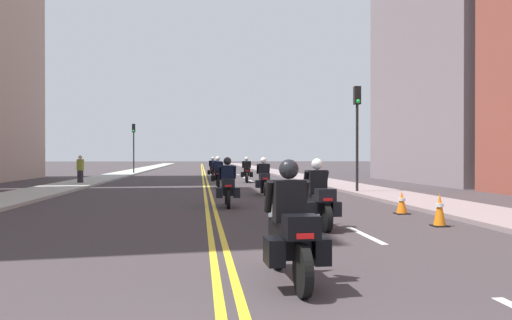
{
  "coord_description": "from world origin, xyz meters",
  "views": [
    {
      "loc": [
        -0.33,
        -2.37,
        1.64
      ],
      "look_at": [
        1.98,
        18.82,
        1.5
      ],
      "focal_mm": 35.93,
      "sensor_mm": 36.0,
      "label": 1
    }
  ],
  "objects_px": {
    "motorcycle_3": "(264,179)",
    "pedestrian_0": "(80,169)",
    "motorcycle_6": "(213,170)",
    "traffic_light_near": "(357,120)",
    "motorcycle_4": "(218,175)",
    "motorcycle_0": "(291,233)",
    "motorcycle_5": "(247,172)",
    "motorcycle_2": "(228,186)",
    "traffic_cone_2": "(402,203)",
    "motorcycle_1": "(318,200)",
    "traffic_cone_0": "(440,210)",
    "traffic_light_far": "(134,140)"
  },
  "relations": [
    {
      "from": "motorcycle_3",
      "to": "pedestrian_0",
      "type": "height_order",
      "value": "pedestrian_0"
    },
    {
      "from": "motorcycle_6",
      "to": "traffic_light_near",
      "type": "relative_size",
      "value": 0.47
    },
    {
      "from": "pedestrian_0",
      "to": "traffic_light_near",
      "type": "bearing_deg",
      "value": 178.14
    },
    {
      "from": "motorcycle_4",
      "to": "motorcycle_6",
      "type": "height_order",
      "value": "motorcycle_4"
    },
    {
      "from": "motorcycle_0",
      "to": "motorcycle_5",
      "type": "relative_size",
      "value": 0.94
    },
    {
      "from": "motorcycle_2",
      "to": "motorcycle_5",
      "type": "distance_m",
      "value": 15.94
    },
    {
      "from": "motorcycle_4",
      "to": "motorcycle_5",
      "type": "xyz_separation_m",
      "value": [
        2.0,
        4.88,
        -0.02
      ]
    },
    {
      "from": "traffic_cone_2",
      "to": "motorcycle_4",
      "type": "bearing_deg",
      "value": 109.43
    },
    {
      "from": "motorcycle_1",
      "to": "motorcycle_5",
      "type": "bearing_deg",
      "value": 86.27
    },
    {
      "from": "motorcycle_2",
      "to": "traffic_cone_0",
      "type": "height_order",
      "value": "motorcycle_2"
    },
    {
      "from": "motorcycle_1",
      "to": "traffic_cone_2",
      "type": "distance_m",
      "value": 4.04
    },
    {
      "from": "motorcycle_3",
      "to": "motorcycle_6",
      "type": "relative_size",
      "value": 0.94
    },
    {
      "from": "motorcycle_2",
      "to": "pedestrian_0",
      "type": "distance_m",
      "value": 16.25
    },
    {
      "from": "motorcycle_2",
      "to": "motorcycle_1",
      "type": "bearing_deg",
      "value": -70.45
    },
    {
      "from": "traffic_light_far",
      "to": "motorcycle_6",
      "type": "bearing_deg",
      "value": -57.77
    },
    {
      "from": "motorcycle_1",
      "to": "motorcycle_0",
      "type": "bearing_deg",
      "value": -110.1
    },
    {
      "from": "pedestrian_0",
      "to": "motorcycle_3",
      "type": "bearing_deg",
      "value": 167.95
    },
    {
      "from": "motorcycle_0",
      "to": "motorcycle_4",
      "type": "bearing_deg",
      "value": 87.83
    },
    {
      "from": "traffic_light_near",
      "to": "traffic_light_far",
      "type": "distance_m",
      "value": 30.18
    },
    {
      "from": "traffic_cone_2",
      "to": "traffic_light_far",
      "type": "height_order",
      "value": "traffic_light_far"
    },
    {
      "from": "motorcycle_3",
      "to": "motorcycle_4",
      "type": "relative_size",
      "value": 0.96
    },
    {
      "from": "motorcycle_1",
      "to": "motorcycle_5",
      "type": "height_order",
      "value": "motorcycle_5"
    },
    {
      "from": "pedestrian_0",
      "to": "motorcycle_5",
      "type": "bearing_deg",
      "value": -140.17
    },
    {
      "from": "motorcycle_5",
      "to": "traffic_cone_0",
      "type": "distance_m",
      "value": 21.2
    },
    {
      "from": "motorcycle_5",
      "to": "traffic_light_near",
      "type": "xyz_separation_m",
      "value": [
        3.96,
        -10.48,
        2.61
      ]
    },
    {
      "from": "motorcycle_1",
      "to": "motorcycle_4",
      "type": "bearing_deg",
      "value": 93.1
    },
    {
      "from": "traffic_cone_2",
      "to": "traffic_light_near",
      "type": "relative_size",
      "value": 0.14
    },
    {
      "from": "motorcycle_0",
      "to": "pedestrian_0",
      "type": "relative_size",
      "value": 1.25
    },
    {
      "from": "motorcycle_6",
      "to": "traffic_cone_2",
      "type": "distance_m",
      "value": 24.24
    },
    {
      "from": "motorcycle_3",
      "to": "motorcycle_6",
      "type": "bearing_deg",
      "value": 98.13
    },
    {
      "from": "motorcycle_5",
      "to": "traffic_light_far",
      "type": "xyz_separation_m",
      "value": [
        -9.19,
        16.69,
        2.6
      ]
    },
    {
      "from": "motorcycle_3",
      "to": "pedestrian_0",
      "type": "xyz_separation_m",
      "value": [
        -9.72,
        9.0,
        0.23
      ]
    },
    {
      "from": "traffic_cone_0",
      "to": "traffic_cone_2",
      "type": "height_order",
      "value": "traffic_cone_0"
    },
    {
      "from": "pedestrian_0",
      "to": "traffic_cone_0",
      "type": "bearing_deg",
      "value": 153.65
    },
    {
      "from": "traffic_cone_2",
      "to": "traffic_light_near",
      "type": "height_order",
      "value": "traffic_light_near"
    },
    {
      "from": "motorcycle_1",
      "to": "motorcycle_6",
      "type": "relative_size",
      "value": 0.94
    },
    {
      "from": "traffic_light_near",
      "to": "motorcycle_3",
      "type": "bearing_deg",
      "value": -178.53
    },
    {
      "from": "traffic_cone_2",
      "to": "traffic_light_near",
      "type": "distance_m",
      "value": 8.56
    },
    {
      "from": "motorcycle_6",
      "to": "motorcycle_0",
      "type": "bearing_deg",
      "value": -86.87
    },
    {
      "from": "motorcycle_3",
      "to": "traffic_light_far",
      "type": "xyz_separation_m",
      "value": [
        -8.97,
        27.27,
        2.6
      ]
    },
    {
      "from": "motorcycle_6",
      "to": "pedestrian_0",
      "type": "xyz_separation_m",
      "value": [
        -7.91,
        -6.92,
        0.22
      ]
    },
    {
      "from": "traffic_cone_2",
      "to": "traffic_light_far",
      "type": "xyz_separation_m",
      "value": [
        -11.97,
        35.12,
        2.93
      ]
    },
    {
      "from": "motorcycle_0",
      "to": "pedestrian_0",
      "type": "bearing_deg",
      "value": 105.7
    },
    {
      "from": "motorcycle_3",
      "to": "pedestrian_0",
      "type": "bearing_deg",
      "value": 138.86
    },
    {
      "from": "motorcycle_2",
      "to": "motorcycle_4",
      "type": "relative_size",
      "value": 0.99
    },
    {
      "from": "motorcycle_6",
      "to": "pedestrian_0",
      "type": "bearing_deg",
      "value": -136.1
    },
    {
      "from": "motorcycle_3",
      "to": "motorcycle_5",
      "type": "bearing_deg",
      "value": 90.47
    },
    {
      "from": "motorcycle_6",
      "to": "traffic_cone_0",
      "type": "relative_size",
      "value": 2.82
    },
    {
      "from": "motorcycle_0",
      "to": "traffic_light_far",
      "type": "xyz_separation_m",
      "value": [
        -7.4,
        42.71,
        2.59
      ]
    },
    {
      "from": "motorcycle_0",
      "to": "motorcycle_6",
      "type": "bearing_deg",
      "value": 87.69
    }
  ]
}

